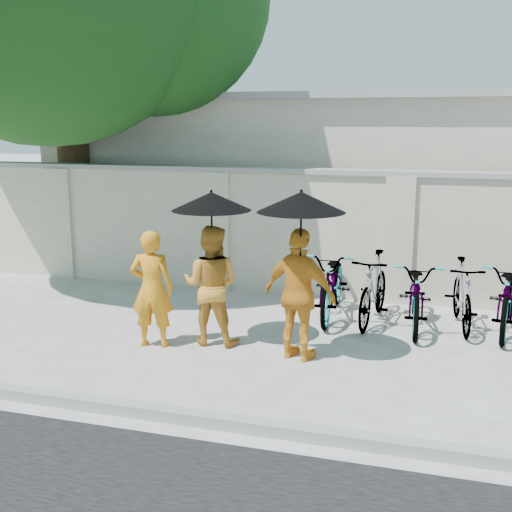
# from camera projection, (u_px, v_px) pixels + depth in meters

# --- Properties ---
(ground) EXTENTS (80.00, 80.00, 0.00)m
(ground) POSITION_uv_depth(u_px,v_px,m) (210.00, 357.00, 7.86)
(ground) COLOR silver
(kerb) EXTENTS (40.00, 0.16, 0.12)m
(kerb) POSITION_uv_depth(u_px,v_px,m) (149.00, 411.00, 6.26)
(kerb) COLOR gray
(kerb) RESTS_ON ground
(compound_wall) EXTENTS (20.00, 0.30, 2.00)m
(compound_wall) POSITION_uv_depth(u_px,v_px,m) (336.00, 236.00, 10.38)
(compound_wall) COLOR beige
(compound_wall) RESTS_ON ground
(building_behind) EXTENTS (14.00, 6.00, 3.20)m
(building_behind) POSITION_uv_depth(u_px,v_px,m) (414.00, 180.00, 13.54)
(building_behind) COLOR beige
(building_behind) RESTS_ON ground
(monk_left) EXTENTS (0.60, 0.45, 1.51)m
(monk_left) POSITION_uv_depth(u_px,v_px,m) (152.00, 289.00, 8.11)
(monk_left) COLOR orange
(monk_left) RESTS_ON ground
(monk_center) EXTENTS (0.78, 0.62, 1.55)m
(monk_center) POSITION_uv_depth(u_px,v_px,m) (211.00, 285.00, 8.20)
(monk_center) COLOR #C68428
(monk_center) RESTS_ON ground
(parasol_center) EXTENTS (0.99, 0.99, 1.10)m
(parasol_center) POSITION_uv_depth(u_px,v_px,m) (211.00, 201.00, 7.89)
(parasol_center) COLOR black
(parasol_center) RESTS_ON ground
(monk_right) EXTENTS (1.02, 0.66, 1.61)m
(monk_right) POSITION_uv_depth(u_px,v_px,m) (300.00, 295.00, 7.64)
(monk_right) COLOR orange
(monk_right) RESTS_ON ground
(parasol_right) EXTENTS (1.03, 1.03, 1.13)m
(parasol_right) POSITION_uv_depth(u_px,v_px,m) (301.00, 202.00, 7.33)
(parasol_right) COLOR black
(parasol_right) RESTS_ON ground
(bike_0) EXTENTS (0.76, 1.98, 1.03)m
(bike_0) POSITION_uv_depth(u_px,v_px,m) (333.00, 282.00, 9.39)
(bike_0) COLOR gray
(bike_0) RESTS_ON ground
(bike_1) EXTENTS (0.65, 1.73, 1.02)m
(bike_1) POSITION_uv_depth(u_px,v_px,m) (373.00, 289.00, 9.07)
(bike_1) COLOR gray
(bike_1) RESTS_ON ground
(bike_2) EXTENTS (0.78, 1.93, 0.99)m
(bike_2) POSITION_uv_depth(u_px,v_px,m) (417.00, 293.00, 8.89)
(bike_2) COLOR gray
(bike_2) RESTS_ON ground
(bike_3) EXTENTS (0.63, 1.64, 0.96)m
(bike_3) POSITION_uv_depth(u_px,v_px,m) (462.00, 295.00, 8.86)
(bike_3) COLOR gray
(bike_3) RESTS_ON ground
(bike_4) EXTENTS (0.91, 1.99, 1.01)m
(bike_4) POSITION_uv_depth(u_px,v_px,m) (509.00, 296.00, 8.70)
(bike_4) COLOR gray
(bike_4) RESTS_ON ground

